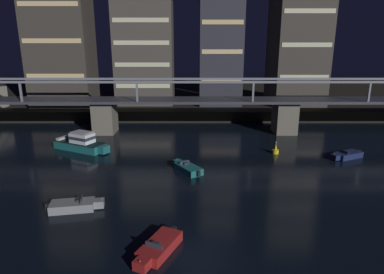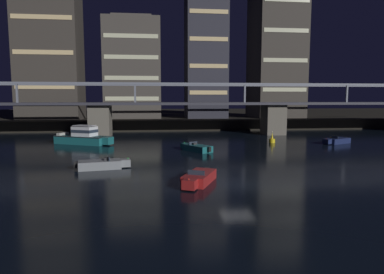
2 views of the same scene
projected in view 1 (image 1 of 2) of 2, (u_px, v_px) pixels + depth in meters
name	position (u px, v px, depth m)	size (l,w,h in m)	color
ground_plane	(198.00, 259.00, 23.10)	(400.00, 400.00, 0.00)	black
far_riverbank	(193.00, 92.00, 103.97)	(240.00, 80.00, 2.20)	black
river_bridge	(194.00, 108.00, 56.80)	(100.96, 6.40, 9.38)	#605B51
tower_west_low	(57.00, 23.00, 67.45)	(12.72, 8.75, 34.88)	#38332D
tower_west_tall	(144.00, 53.00, 72.95)	(12.63, 9.79, 22.94)	#423D38
tower_central	(220.00, 37.00, 71.04)	(9.20, 9.17, 29.63)	#282833
tower_east_tall	(298.00, 29.00, 71.38)	(11.12, 12.39, 33.03)	#38332D
cabin_cruiser_near_left	(80.00, 143.00, 47.67)	(9.08, 6.05, 2.79)	#196066
speedboat_near_center	(346.00, 155.00, 44.46)	(4.97, 3.34, 1.16)	#19234C
speedboat_near_right	(158.00, 248.00, 23.76)	(3.28, 5.00, 1.16)	maroon
speedboat_mid_left	(186.00, 168.00, 39.53)	(3.84, 4.77, 1.16)	#196066
speedboat_mid_center	(74.00, 206.00, 30.09)	(5.23, 2.45, 1.16)	gray
channel_buoy	(275.00, 150.00, 46.25)	(0.90, 0.90, 1.76)	yellow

